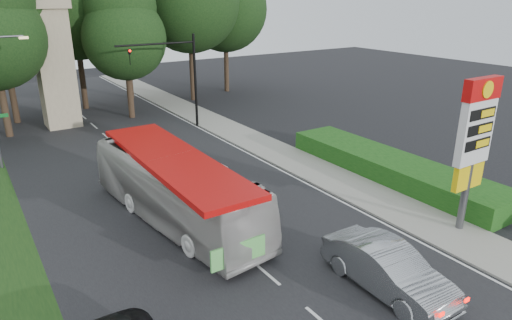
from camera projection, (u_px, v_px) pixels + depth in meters
road_surface at (178, 198)px, 23.65m from camera, size 14.00×80.00×0.02m
sidewalk_right at (306, 166)px, 27.99m from camera, size 3.00×80.00×0.12m
hedge at (391, 167)px, 26.20m from camera, size 3.00×14.00×1.20m
gas_station_pylon at (475, 135)px, 18.98m from camera, size 2.10×0.45×6.85m
traffic_signal_mast at (179, 69)px, 34.42m from camera, size 6.10×0.35×7.20m
monument at (54, 62)px, 35.05m from camera, size 3.00×3.00×10.05m
tree_monument_right at (123, 20)px, 36.49m from camera, size 6.72×6.72×13.20m
transit_bus at (175, 190)px, 20.77m from camera, size 4.09×11.67×3.18m
sedan_silver at (388, 269)px, 16.08m from camera, size 1.87×5.20×1.71m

